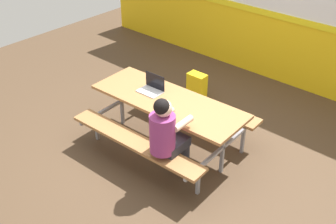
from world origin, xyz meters
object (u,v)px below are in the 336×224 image
student_nearer (167,134)px  laptop_silver (152,88)px  backpack_dark (197,86)px  picnic_table_main (168,110)px

student_nearer → laptop_silver: 0.96m
backpack_dark → student_nearer: bearing=-62.2°
laptop_silver → backpack_dark: (-0.19, 1.25, -0.57)m
picnic_table_main → student_nearer: (0.46, -0.54, 0.13)m
picnic_table_main → laptop_silver: 0.37m
picnic_table_main → backpack_dark: 1.42m
student_nearer → picnic_table_main: bearing=130.3°
laptop_silver → backpack_dark: size_ratio=0.75×
picnic_table_main → student_nearer: student_nearer is taller
laptop_silver → backpack_dark: laptop_silver is taller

